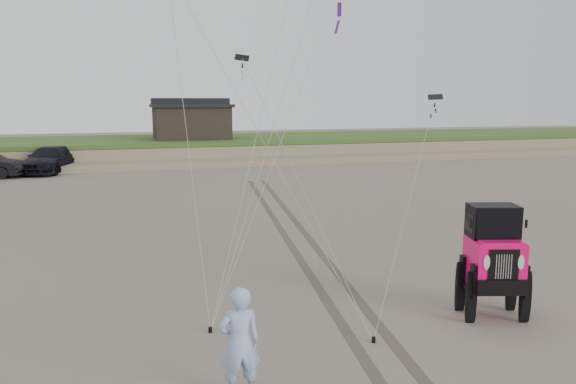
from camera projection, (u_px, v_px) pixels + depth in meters
name	position (u px, v px, depth m)	size (l,w,h in m)	color
ground	(327.00, 336.00, 11.79)	(160.00, 160.00, 0.00)	#6B6054
dune_ridge	(167.00, 149.00, 47.04)	(160.00, 14.25, 1.73)	#7A6B54
cabin	(191.00, 120.00, 46.76)	(6.40, 5.40, 3.35)	black
truck_c	(50.00, 160.00, 38.46)	(2.45, 6.03, 1.75)	black
jeep	(493.00, 273.00, 12.70)	(2.38, 5.52, 2.05)	#F80A62
man	(240.00, 343.00, 9.19)	(0.70, 0.46, 1.92)	#7E9AC4
stake_main	(210.00, 330.00, 11.96)	(0.08, 0.08, 0.12)	black
stake_aux	(374.00, 340.00, 11.47)	(0.08, 0.08, 0.12)	black
tire_tracks	(299.00, 240.00, 19.91)	(5.22, 29.74, 0.01)	#4C443D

